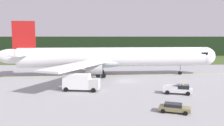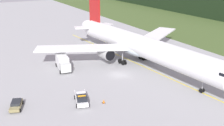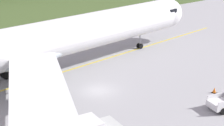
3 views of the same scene
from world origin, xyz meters
The scene contains 4 objects.
ground centered at (0.00, 0.00, 0.00)m, with size 320.00×320.00×0.00m, color #969698.
taxiway_centerline_main centered at (-2.81, 8.11, 0.00)m, with size 79.86×0.30×0.01m, color yellow.
airliner centered at (-3.57, 8.05, 4.95)m, with size 59.65×46.88×14.61m.
apron_cone centered at (10.74, -9.40, 0.34)m, with size 0.56×0.56×0.70m.
Camera 3 is at (-23.95, -32.30, 18.13)m, focal length 56.79 mm.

